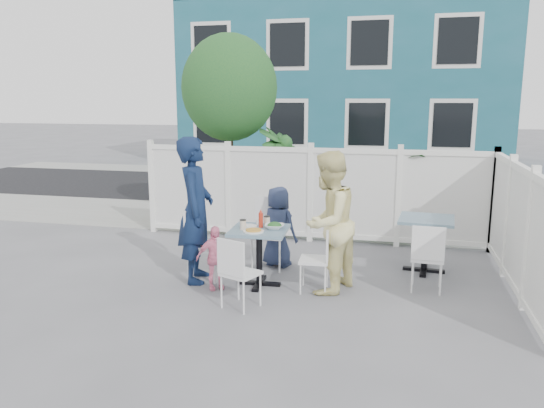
% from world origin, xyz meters
% --- Properties ---
extents(ground, '(80.00, 80.00, 0.00)m').
position_xyz_m(ground, '(0.00, 0.00, 0.00)').
color(ground, slate).
extents(near_sidewalk, '(24.00, 2.60, 0.01)m').
position_xyz_m(near_sidewalk, '(0.00, 3.80, 0.01)').
color(near_sidewalk, gray).
rests_on(near_sidewalk, ground).
extents(street, '(24.00, 5.00, 0.01)m').
position_xyz_m(street, '(0.00, 7.50, 0.00)').
color(street, black).
rests_on(street, ground).
extents(far_sidewalk, '(24.00, 1.60, 0.01)m').
position_xyz_m(far_sidewalk, '(0.00, 10.60, 0.01)').
color(far_sidewalk, gray).
rests_on(far_sidewalk, ground).
extents(building, '(11.00, 6.00, 6.00)m').
position_xyz_m(building, '(-0.50, 14.00, 3.00)').
color(building, '#1A5967').
rests_on(building, ground).
extents(fence_back, '(5.86, 0.08, 1.60)m').
position_xyz_m(fence_back, '(0.10, 2.40, 0.78)').
color(fence_back, white).
rests_on(fence_back, ground).
extents(fence_right, '(0.08, 3.66, 1.60)m').
position_xyz_m(fence_right, '(3.00, 0.60, 0.78)').
color(fence_right, white).
rests_on(fence_right, ground).
extents(tree, '(1.80, 1.62, 3.59)m').
position_xyz_m(tree, '(-1.60, 3.30, 2.59)').
color(tree, '#382316').
rests_on(tree, ground).
extents(utility_cabinet, '(0.79, 0.61, 1.34)m').
position_xyz_m(utility_cabinet, '(-2.25, 4.00, 0.67)').
color(utility_cabinet, gold).
rests_on(utility_cabinet, ground).
extents(potted_shrub_a, '(1.21, 1.21, 1.88)m').
position_xyz_m(potted_shrub_a, '(-0.59, 3.10, 0.94)').
color(potted_shrub_a, '#194B23').
rests_on(potted_shrub_a, ground).
extents(potted_shrub_b, '(1.78, 1.70, 1.55)m').
position_xyz_m(potted_shrub_b, '(1.62, 3.00, 0.77)').
color(potted_shrub_b, '#194B23').
rests_on(potted_shrub_b, ground).
extents(main_table, '(0.75, 0.75, 0.76)m').
position_xyz_m(main_table, '(-0.19, 0.08, 0.59)').
color(main_table, slate).
rests_on(main_table, ground).
extents(spare_table, '(0.79, 0.79, 0.77)m').
position_xyz_m(spare_table, '(1.94, 1.16, 0.60)').
color(spare_table, slate).
rests_on(spare_table, ground).
extents(chair_left, '(0.45, 0.47, 0.97)m').
position_xyz_m(chair_left, '(-1.04, 0.14, 0.56)').
color(chair_left, white).
rests_on(chair_left, ground).
extents(chair_right, '(0.39, 0.40, 0.83)m').
position_xyz_m(chair_right, '(0.61, 0.04, 0.49)').
color(chair_right, white).
rests_on(chair_right, ground).
extents(chair_back, '(0.49, 0.47, 1.01)m').
position_xyz_m(chair_back, '(-0.25, 0.88, 0.59)').
color(chair_back, white).
rests_on(chair_back, ground).
extents(chair_near, '(0.50, 0.49, 0.85)m').
position_xyz_m(chair_near, '(-0.23, -0.76, 0.49)').
color(chair_near, white).
rests_on(chair_near, ground).
extents(chair_spare, '(0.42, 0.41, 0.87)m').
position_xyz_m(chair_spare, '(1.92, 0.31, 0.51)').
color(chair_spare, white).
rests_on(chair_spare, ground).
extents(man, '(0.61, 0.79, 1.93)m').
position_xyz_m(man, '(-1.05, 0.09, 0.96)').
color(man, '#0F1F3F').
rests_on(man, ground).
extents(woman, '(0.94, 1.05, 1.78)m').
position_xyz_m(woman, '(0.70, 0.08, 0.89)').
color(woman, '#EDDA50').
rests_on(woman, ground).
extents(boy, '(0.67, 0.55, 1.17)m').
position_xyz_m(boy, '(-0.13, 0.94, 0.59)').
color(boy, '#253050').
rests_on(boy, ground).
extents(toddler, '(0.52, 0.44, 0.83)m').
position_xyz_m(toddler, '(-0.70, -0.18, 0.41)').
color(toddler, pink).
rests_on(toddler, ground).
extents(plate_main, '(0.26, 0.26, 0.02)m').
position_xyz_m(plate_main, '(-0.22, -0.08, 0.76)').
color(plate_main, white).
rests_on(plate_main, main_table).
extents(plate_side, '(0.22, 0.22, 0.01)m').
position_xyz_m(plate_side, '(-0.35, 0.17, 0.76)').
color(plate_side, white).
rests_on(plate_side, main_table).
extents(salad_bowl, '(0.25, 0.25, 0.06)m').
position_xyz_m(salad_bowl, '(0.01, 0.13, 0.79)').
color(salad_bowl, white).
rests_on(salad_bowl, main_table).
extents(coffee_cup_a, '(0.08, 0.08, 0.12)m').
position_xyz_m(coffee_cup_a, '(-0.38, 0.01, 0.82)').
color(coffee_cup_a, beige).
rests_on(coffee_cup_a, main_table).
extents(coffee_cup_b, '(0.08, 0.08, 0.12)m').
position_xyz_m(coffee_cup_b, '(-0.13, 0.29, 0.81)').
color(coffee_cup_b, beige).
rests_on(coffee_cup_b, main_table).
extents(ketchup_bottle, '(0.06, 0.06, 0.19)m').
position_xyz_m(ketchup_bottle, '(-0.19, 0.17, 0.85)').
color(ketchup_bottle, '#B72917').
rests_on(ketchup_bottle, main_table).
extents(salt_shaker, '(0.03, 0.03, 0.07)m').
position_xyz_m(salt_shaker, '(-0.27, 0.31, 0.79)').
color(salt_shaker, white).
rests_on(salt_shaker, main_table).
extents(pepper_shaker, '(0.03, 0.03, 0.07)m').
position_xyz_m(pepper_shaker, '(-0.22, 0.35, 0.79)').
color(pepper_shaker, black).
rests_on(pepper_shaker, main_table).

